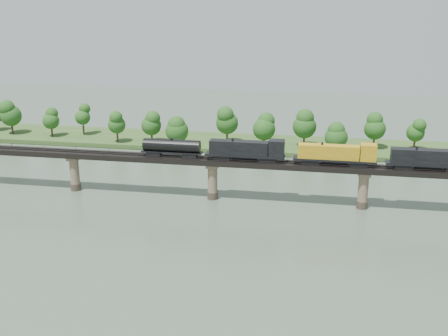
# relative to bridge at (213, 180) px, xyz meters

# --- Properties ---
(ground) EXTENTS (400.00, 400.00, 0.00)m
(ground) POSITION_rel_bridge_xyz_m (0.00, -30.00, -5.46)
(ground) COLOR #3D4D3E
(ground) RESTS_ON ground
(far_bank) EXTENTS (300.00, 24.00, 1.60)m
(far_bank) POSITION_rel_bridge_xyz_m (0.00, 55.00, -4.66)
(far_bank) COLOR #2E4C1E
(far_bank) RESTS_ON ground
(bridge) EXTENTS (236.00, 30.00, 11.50)m
(bridge) POSITION_rel_bridge_xyz_m (0.00, 0.00, 0.00)
(bridge) COLOR #473A2D
(bridge) RESTS_ON ground
(bridge_superstructure) EXTENTS (220.00, 4.90, 0.75)m
(bridge_superstructure) POSITION_rel_bridge_xyz_m (0.00, 0.00, 6.33)
(bridge_superstructure) COLOR black
(bridge_superstructure) RESTS_ON bridge
(far_treeline) EXTENTS (289.06, 17.54, 13.60)m
(far_treeline) POSITION_rel_bridge_xyz_m (-8.21, 50.52, 3.37)
(far_treeline) COLOR #382619
(far_treeline) RESTS_ON far_bank
(freight_train) EXTENTS (85.75, 3.34, 5.90)m
(freight_train) POSITION_rel_bridge_xyz_m (24.59, 0.00, 8.86)
(freight_train) COLOR black
(freight_train) RESTS_ON bridge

